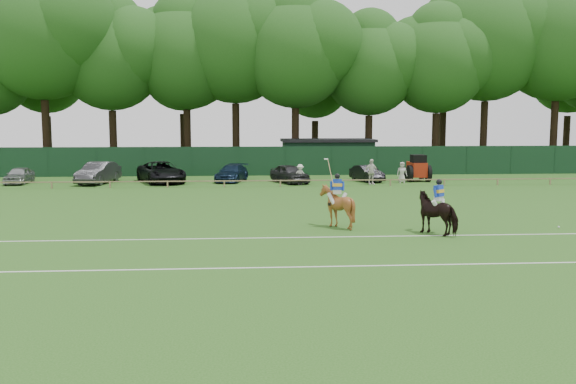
{
  "coord_description": "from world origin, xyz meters",
  "views": [
    {
      "loc": [
        -1.48,
        -25.3,
        4.76
      ],
      "look_at": [
        0.5,
        3.0,
        1.4
      ],
      "focal_mm": 38.0,
      "sensor_mm": 36.0,
      "label": 1
    }
  ],
  "objects": [
    {
      "name": "perimeter_fence",
      "position": [
        0.0,
        27.0,
        1.25
      ],
      "size": [
        92.08,
        0.08,
        2.5
      ],
      "color": "#14351E",
      "rests_on": "ground"
    },
    {
      "name": "rider_chestnut",
      "position": [
        2.57,
        1.29,
        1.77
      ],
      "size": [
        0.94,
        0.62,
        2.05
      ],
      "rotation": [
        0.0,
        0.0,
        3.04
      ],
      "color": "silver",
      "rests_on": "ground"
    },
    {
      "name": "hatch_grey",
      "position": [
        1.87,
        20.7,
        0.71
      ],
      "size": [
        3.21,
        4.46,
        1.41
      ],
      "primitive_type": "imported",
      "rotation": [
        0.0,
        0.0,
        0.42
      ],
      "color": "#29292B",
      "rests_on": "ground"
    },
    {
      "name": "tractor",
      "position": [
        11.94,
        21.37,
        0.98
      ],
      "size": [
        1.74,
        2.48,
        2.07
      ],
      "rotation": [
        0.0,
        0.0,
        0.01
      ],
      "color": "#A9240F",
      "rests_on": "ground"
    },
    {
      "name": "tree_row",
      "position": [
        2.0,
        35.0,
        0.0
      ],
      "size": [
        96.0,
        12.0,
        21.0
      ],
      "primitive_type": null,
      "color": "#26561C",
      "rests_on": "ground"
    },
    {
      "name": "spectator_right",
      "position": [
        10.42,
        20.21,
        0.79
      ],
      "size": [
        0.8,
        0.54,
        1.59
      ],
      "primitive_type": "imported",
      "rotation": [
        0.0,
        0.0,
        -0.04
      ],
      "color": "beige",
      "rests_on": "ground"
    },
    {
      "name": "ground",
      "position": [
        0.0,
        0.0,
        0.0
      ],
      "size": [
        160.0,
        160.0,
        0.0
      ],
      "primitive_type": "plane",
      "color": "#1E4C14",
      "rests_on": "ground"
    },
    {
      "name": "rider_dark",
      "position": [
        6.59,
        -0.53,
        1.66
      ],
      "size": [
        0.79,
        0.73,
        1.41
      ],
      "rotation": [
        0.0,
        0.0,
        3.87
      ],
      "color": "silver",
      "rests_on": "ground"
    },
    {
      "name": "utility_shed",
      "position": [
        6.0,
        30.0,
        1.54
      ],
      "size": [
        8.4,
        4.4,
        3.04
      ],
      "color": "#14331E",
      "rests_on": "ground"
    },
    {
      "name": "sedan_silver",
      "position": [
        -18.44,
        21.51,
        0.63
      ],
      "size": [
        1.63,
        3.78,
        1.27
      ],
      "primitive_type": "imported",
      "rotation": [
        0.0,
        0.0,
        0.03
      ],
      "color": "#989B9C",
      "rests_on": "ground"
    },
    {
      "name": "polo_ball",
      "position": [
        12.36,
        0.41,
        0.04
      ],
      "size": [
        0.09,
        0.09,
        0.09
      ],
      "primitive_type": "sphere",
      "color": "silver",
      "rests_on": "ground"
    },
    {
      "name": "pitch_lines",
      "position": [
        0.0,
        -3.5,
        0.01
      ],
      "size": [
        60.0,
        5.1,
        0.01
      ],
      "color": "silver",
      "rests_on": "ground"
    },
    {
      "name": "horse_chestnut",
      "position": [
        2.57,
        1.3,
        0.95
      ],
      "size": [
        1.7,
        1.87,
        1.89
      ],
      "primitive_type": "imported",
      "rotation": [
        0.0,
        0.0,
        3.04
      ],
      "color": "brown",
      "rests_on": "ground"
    },
    {
      "name": "spectator_mid",
      "position": [
        7.8,
        19.09,
        0.95
      ],
      "size": [
        1.19,
        0.74,
        1.9
      ],
      "primitive_type": "imported",
      "rotation": [
        0.0,
        0.0,
        0.27
      ],
      "color": "silver",
      "rests_on": "ground"
    },
    {
      "name": "sedan_grey",
      "position": [
        -12.55,
        21.23,
        0.81
      ],
      "size": [
        2.6,
        5.14,
        1.62
      ],
      "primitive_type": "imported",
      "rotation": [
        0.0,
        0.0,
        -0.19
      ],
      "color": "#323335",
      "rests_on": "ground"
    },
    {
      "name": "estate_black",
      "position": [
        7.98,
        21.47,
        0.62
      ],
      "size": [
        2.32,
        3.97,
        1.24
      ],
      "primitive_type": "imported",
      "rotation": [
        0.0,
        0.0,
        0.29
      ],
      "color": "black",
      "rests_on": "ground"
    },
    {
      "name": "horse_dark",
      "position": [
        6.58,
        -0.53,
        0.88
      ],
      "size": [
        2.11,
        2.2,
        1.77
      ],
      "primitive_type": "imported",
      "rotation": [
        0.0,
        0.0,
        3.87
      ],
      "color": "black",
      "rests_on": "ground"
    },
    {
      "name": "sedan_navy",
      "position": [
        -2.55,
        22.07,
        0.65
      ],
      "size": [
        2.88,
        4.8,
        1.3
      ],
      "primitive_type": "imported",
      "rotation": [
        0.0,
        0.0,
        -0.25
      ],
      "color": "#112036",
      "rests_on": "ground"
    },
    {
      "name": "suv_black",
      "position": [
        -7.91,
        21.58,
        0.8
      ],
      "size": [
        4.67,
        6.33,
        1.6
      ],
      "primitive_type": "imported",
      "rotation": [
        0.0,
        0.0,
        0.4
      ],
      "color": "black",
      "rests_on": "ground"
    },
    {
      "name": "spectator_left",
      "position": [
        2.55,
        19.39,
        0.75
      ],
      "size": [
        1.05,
        0.71,
        1.51
      ],
      "primitive_type": "imported",
      "rotation": [
        0.0,
        0.0,
        0.16
      ],
      "color": "silver",
      "rests_on": "ground"
    },
    {
      "name": "pitch_rail",
      "position": [
        0.0,
        18.0,
        0.45
      ],
      "size": [
        62.1,
        0.1,
        0.5
      ],
      "color": "#997F5B",
      "rests_on": "ground"
    }
  ]
}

